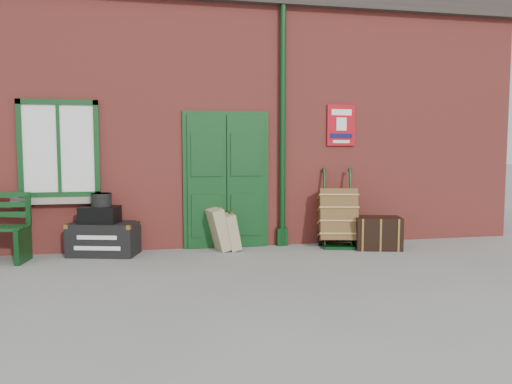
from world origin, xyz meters
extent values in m
plane|color=gray|center=(0.00, 0.00, 0.00)|extent=(80.00, 80.00, 0.00)
cube|color=#A94036|center=(0.00, 3.50, 2.00)|extent=(10.00, 4.00, 4.00)
cube|color=#38302B|center=(0.00, 3.50, 4.15)|extent=(10.30, 4.30, 0.30)
cube|color=#0F3917|center=(-0.30, 1.46, 1.10)|extent=(1.42, 0.12, 2.32)
cube|color=white|center=(-2.90, 1.45, 1.65)|extent=(1.20, 0.08, 1.50)
cylinder|color=#0C3313|center=(0.65, 1.42, 2.00)|extent=(0.10, 0.10, 4.00)
cube|color=#B40C17|center=(1.70, 1.47, 2.05)|extent=(0.50, 0.03, 0.70)
cube|color=#0C3313|center=(-3.35, 0.97, 0.25)|extent=(0.13, 0.51, 0.51)
cube|color=black|center=(-2.25, 1.25, 0.25)|extent=(1.13, 0.81, 0.51)
cube|color=black|center=(-2.30, 1.25, 0.63)|extent=(0.65, 0.54, 0.25)
cylinder|color=black|center=(-2.27, 1.25, 0.86)|extent=(0.37, 0.37, 0.20)
cube|color=tan|center=(-0.46, 1.25, 0.35)|extent=(0.44, 0.54, 0.70)
cube|color=tan|center=(-0.28, 1.25, 0.30)|extent=(0.36, 0.48, 0.60)
cube|color=#0C3313|center=(1.52, 1.04, 0.03)|extent=(0.57, 0.47, 0.05)
cylinder|color=#0C3313|center=(1.35, 1.27, 0.65)|extent=(0.12, 0.35, 1.28)
cylinder|color=#0C3313|center=(1.78, 1.16, 0.65)|extent=(0.12, 0.35, 1.28)
cylinder|color=black|center=(1.29, 1.30, 0.12)|extent=(0.11, 0.25, 0.24)
cylinder|color=black|center=(1.85, 1.17, 0.12)|extent=(0.11, 0.25, 0.24)
cube|color=brown|center=(1.56, 1.20, 0.52)|extent=(0.76, 0.80, 0.94)
cube|color=black|center=(2.13, 0.84, 0.26)|extent=(0.83, 0.64, 0.53)
camera|label=1|loc=(-1.47, -6.71, 1.65)|focal=35.00mm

